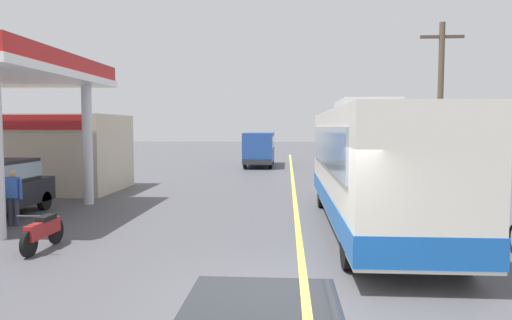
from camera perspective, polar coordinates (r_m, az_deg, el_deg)
The scene contains 9 objects.
ground at distance 27.74m, azimuth 4.47°, elevation -1.82°, with size 120.00×120.00×0.00m, color #4C4C51.
lane_divider_stripe at distance 22.77m, azimuth 4.61°, elevation -3.12°, with size 0.16×50.00×0.01m, color #D8CC4C.
wet_puddle_patch at distance 7.40m, azimuth 0.50°, elevation -18.70°, with size 2.56×3.62×0.01m, color #26282D.
coach_bus_main at distance 13.45m, azimuth 14.00°, elevation -0.92°, with size 2.60×11.04×3.69m.
gas_station_roadside at distance 21.16m, azimuth -27.64°, elevation 2.99°, with size 9.10×11.95×5.10m.
minibus_opposing_lane at distance 33.60m, azimuth 0.43°, elevation 1.75°, with size 2.04×6.13×2.44m.
motorcycle_parked_forecourt at distance 12.00m, azimuth -24.75°, elevation -7.94°, with size 0.55×1.80×0.92m.
pedestrian_near_pump at distance 15.14m, azimuth -27.76°, elevation -3.72°, with size 0.55×0.22×1.66m.
utility_pole_roadside at distance 21.24m, azimuth 21.75°, elevation 6.34°, with size 1.80×0.24×7.24m.
Camera 1 is at (-0.33, -7.59, 2.88)m, focal length 32.45 mm.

